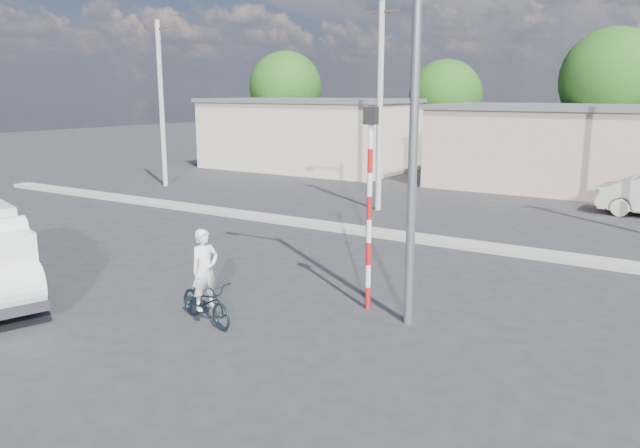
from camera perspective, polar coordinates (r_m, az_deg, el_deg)
The scene contains 9 objects.
ground_plane at distance 14.43m, azimuth -9.89°, elevation -7.03°, with size 120.00×120.00×0.00m, color #29292B.
median at distance 20.76m, azimuth 5.13°, elevation -0.77°, with size 40.00×0.80×0.16m, color #99968E.
bicycle at distance 13.07m, azimuth -10.36°, elevation -6.98°, with size 0.60×1.73×0.91m, color black.
cyclist at distance 12.95m, azimuth -10.42°, elevation -5.39°, with size 0.61×0.40×1.67m, color white.
traffic_pole at distance 13.17m, azimuth 4.55°, elevation 2.94°, with size 0.28×0.18×4.36m.
streetlight at distance 12.32m, azimuth 8.02°, elevation 13.29°, with size 2.34×0.22×9.00m.
building_row at distance 33.12m, azimuth 18.32°, elevation 7.06°, with size 37.80×7.30×4.44m.
tree_row at distance 40.30m, azimuth 16.29°, elevation 11.81°, with size 34.13×7.32×8.10m.
utility_poles at distance 22.81m, azimuth 17.48°, elevation 9.99°, with size 35.40×0.24×8.00m.
Camera 1 is at (9.31, -9.98, 4.67)m, focal length 35.00 mm.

